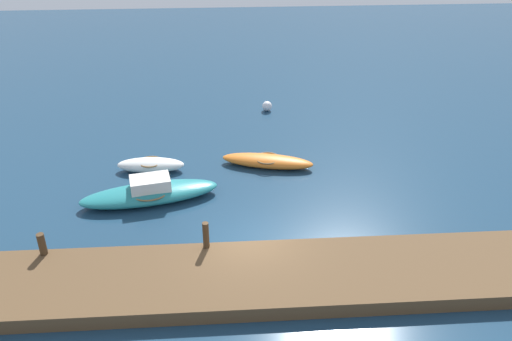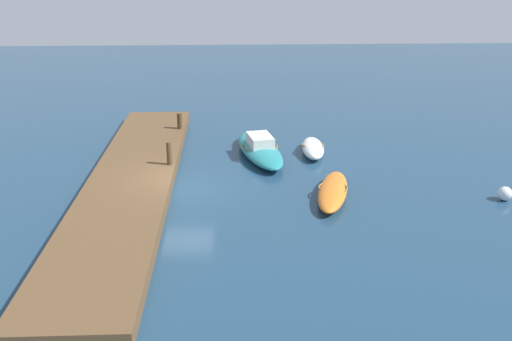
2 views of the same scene
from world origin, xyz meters
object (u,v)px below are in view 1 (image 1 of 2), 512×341
object	(u,v)px
mooring_post_west	(42,244)
marker_buoy	(267,106)
rowboat_orange	(267,161)
motorboat_teal	(150,192)
dinghy_white	(151,165)
mooring_post_mid_west	(206,235)

from	to	relation	value
mooring_post_west	marker_buoy	size ratio (longest dim) A/B	1.45
marker_buoy	rowboat_orange	bearing A→B (deg)	-94.79
motorboat_teal	marker_buoy	bearing A→B (deg)	47.39
dinghy_white	mooring_post_west	bearing A→B (deg)	-110.30
motorboat_teal	mooring_post_west	bearing A→B (deg)	-139.21
dinghy_white	mooring_post_west	world-z (taller)	mooring_post_west
rowboat_orange	mooring_post_west	xyz separation A→B (m)	(-8.55, -6.92, 0.68)
motorboat_teal	marker_buoy	world-z (taller)	motorboat_teal
dinghy_white	mooring_post_west	size ratio (longest dim) A/B	3.82
motorboat_teal	mooring_post_mid_west	bearing A→B (deg)	-70.49
mooring_post_mid_west	marker_buoy	xyz separation A→B (m)	(3.39, 13.85, -0.77)
rowboat_orange	mooring_post_west	distance (m)	11.02
mooring_post_west	marker_buoy	bearing A→B (deg)	56.60
rowboat_orange	marker_buoy	distance (m)	6.95
rowboat_orange	mooring_post_west	bearing A→B (deg)	-126.81
rowboat_orange	mooring_post_west	size ratio (longest dim) A/B	5.42
dinghy_white	marker_buoy	world-z (taller)	dinghy_white
mooring_post_west	mooring_post_mid_west	size ratio (longest dim) A/B	0.81
mooring_post_west	mooring_post_mid_west	world-z (taller)	mooring_post_mid_west
marker_buoy	dinghy_white	bearing A→B (deg)	-131.17
motorboat_teal	dinghy_white	xyz separation A→B (m)	(-0.25, 2.67, -0.09)
rowboat_orange	mooring_post_mid_west	size ratio (longest dim) A/B	4.37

